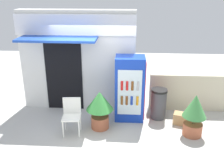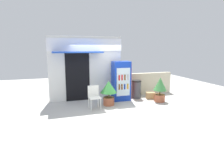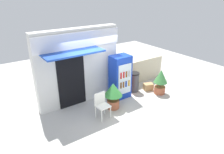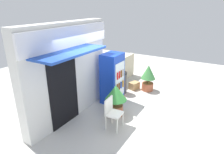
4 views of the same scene
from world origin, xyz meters
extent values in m
plane|color=beige|center=(0.00, 0.00, 0.00)|extent=(16.00, 16.00, 0.00)
cube|color=silver|center=(-0.57, 1.44, 1.44)|extent=(3.28, 0.34, 2.88)
cube|color=white|center=(-0.57, 1.23, 2.50)|extent=(3.28, 0.08, 0.56)
cube|color=#1E47B2|center=(-0.97, 0.87, 2.19)|extent=(2.04, 0.79, 0.06)
cube|color=black|center=(-0.97, 1.25, 1.07)|extent=(1.06, 0.03, 2.14)
cube|color=#1438B2|center=(0.93, 0.79, 0.89)|extent=(0.77, 0.58, 1.77)
cube|color=silver|center=(0.93, 0.49, 0.89)|extent=(0.61, 0.02, 1.24)
cube|color=red|center=(1.32, 0.79, 0.89)|extent=(0.02, 0.52, 1.59)
cylinder|color=brown|center=(0.73, 0.47, 0.68)|extent=(0.06, 0.06, 0.24)
cylinder|color=brown|center=(0.86, 0.47, 0.68)|extent=(0.06, 0.06, 0.24)
cylinder|color=#1938A5|center=(0.98, 0.47, 0.68)|extent=(0.06, 0.06, 0.24)
cylinder|color=orange|center=(1.13, 0.47, 0.68)|extent=(0.06, 0.06, 0.24)
cylinder|color=red|center=(0.73, 0.47, 1.09)|extent=(0.06, 0.06, 0.24)
cylinder|color=red|center=(0.86, 0.47, 1.09)|extent=(0.06, 0.06, 0.24)
cylinder|color=brown|center=(0.99, 0.47, 1.09)|extent=(0.06, 0.06, 0.24)
cylinder|color=#B2B2B7|center=(1.13, 0.47, 1.09)|extent=(0.06, 0.06, 0.24)
cylinder|color=white|center=(-0.66, -0.30, 0.22)|extent=(0.04, 0.04, 0.44)
cylinder|color=white|center=(-0.28, -0.27, 0.22)|extent=(0.04, 0.04, 0.44)
cylinder|color=white|center=(-0.69, 0.05, 0.22)|extent=(0.04, 0.04, 0.44)
cylinder|color=white|center=(-0.30, 0.08, 0.22)|extent=(0.04, 0.04, 0.44)
cube|color=white|center=(-0.48, -0.11, 0.46)|extent=(0.47, 0.44, 0.04)
cube|color=white|center=(-0.50, 0.07, 0.70)|extent=(0.44, 0.07, 0.42)
cylinder|color=#AD5B3D|center=(0.18, 0.22, 0.17)|extent=(0.46, 0.46, 0.33)
cylinder|color=brown|center=(0.18, 0.22, 0.43)|extent=(0.05, 0.05, 0.20)
cone|color=#388C3D|center=(0.18, 0.22, 0.77)|extent=(0.69, 0.69, 0.48)
cylinder|color=#AD5B3D|center=(2.49, 0.03, 0.16)|extent=(0.46, 0.46, 0.32)
cylinder|color=brown|center=(2.49, 0.03, 0.41)|extent=(0.05, 0.05, 0.19)
cone|color=#47994C|center=(2.49, 0.03, 0.79)|extent=(0.57, 0.57, 0.56)
cylinder|color=#47474C|center=(1.73, 0.85, 0.40)|extent=(0.42, 0.42, 0.79)
cylinder|color=black|center=(1.73, 0.85, 0.82)|extent=(0.44, 0.44, 0.06)
cube|color=beige|center=(2.73, 1.43, 0.55)|extent=(2.40, 0.22, 1.09)
cube|color=tan|center=(2.32, 0.55, 0.15)|extent=(0.47, 0.40, 0.30)
camera|label=1|loc=(0.84, -5.36, 3.47)|focal=39.73mm
camera|label=2|loc=(-1.75, -6.56, 2.34)|focal=28.03mm
camera|label=3|loc=(-3.67, -5.20, 4.13)|focal=32.81mm
camera|label=4|loc=(-4.58, -2.46, 3.32)|focal=31.33mm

